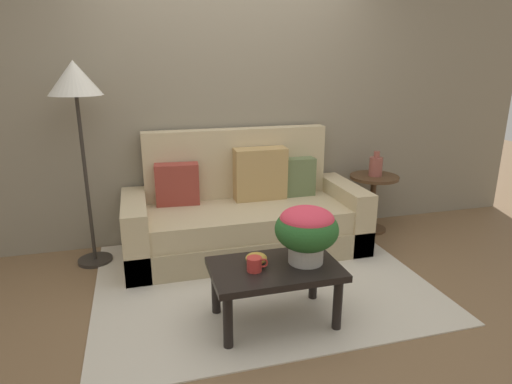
% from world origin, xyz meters
% --- Properties ---
extents(ground_plane, '(14.00, 14.00, 0.00)m').
position_xyz_m(ground_plane, '(0.00, 0.00, 0.00)').
color(ground_plane, brown).
extents(wall_back, '(6.40, 0.12, 2.83)m').
position_xyz_m(wall_back, '(0.00, 1.23, 1.42)').
color(wall_back, gray).
rests_on(wall_back, ground).
extents(area_rug, '(2.50, 1.98, 0.01)m').
position_xyz_m(area_rug, '(0.00, 0.15, 0.01)').
color(area_rug, beige).
rests_on(area_rug, ground).
extents(couch, '(2.10, 0.85, 1.07)m').
position_xyz_m(couch, '(0.03, 0.78, 0.33)').
color(couch, tan).
rests_on(couch, ground).
extents(coffee_table, '(0.83, 0.51, 0.40)m').
position_xyz_m(coffee_table, '(-0.06, -0.41, 0.34)').
color(coffee_table, black).
rests_on(coffee_table, ground).
extents(side_table, '(0.48, 0.48, 0.58)m').
position_xyz_m(side_table, '(1.39, 0.89, 0.40)').
color(side_table, '#4C331E').
rests_on(side_table, ground).
extents(floor_lamp, '(0.41, 0.41, 1.67)m').
position_xyz_m(floor_lamp, '(-1.28, 0.86, 1.44)').
color(floor_lamp, '#2D2823').
rests_on(floor_lamp, ground).
extents(potted_plant, '(0.41, 0.41, 0.37)m').
position_xyz_m(potted_plant, '(0.15, -0.40, 0.63)').
color(potted_plant, '#B7B2A8').
rests_on(potted_plant, coffee_table).
extents(coffee_mug, '(0.14, 0.09, 0.09)m').
position_xyz_m(coffee_mug, '(-0.21, -0.44, 0.45)').
color(coffee_mug, red).
rests_on(coffee_mug, coffee_table).
extents(snack_bowl, '(0.14, 0.14, 0.07)m').
position_xyz_m(snack_bowl, '(-0.17, -0.34, 0.44)').
color(snack_bowl, gold).
rests_on(snack_bowl, coffee_table).
extents(table_vase, '(0.13, 0.13, 0.25)m').
position_xyz_m(table_vase, '(1.40, 0.89, 0.68)').
color(table_vase, '#934C42').
rests_on(table_vase, side_table).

